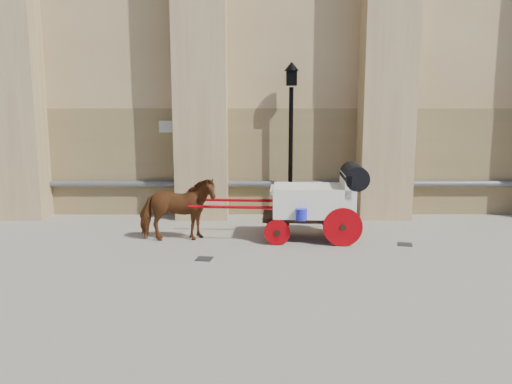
{
  "coord_description": "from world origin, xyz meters",
  "views": [
    {
      "loc": [
        0.44,
        -10.0,
        2.97
      ],
      "look_at": [
        0.48,
        1.18,
        1.12
      ],
      "focal_mm": 35.0,
      "sensor_mm": 36.0,
      "label": 1
    }
  ],
  "objects": [
    {
      "name": "street_lamp",
      "position": [
        1.42,
        3.52,
        2.26
      ],
      "size": [
        0.39,
        0.39,
        4.22
      ],
      "color": "black",
      "rests_on": "ground"
    },
    {
      "name": "carriage",
      "position": [
        1.93,
        1.23,
        0.94
      ],
      "size": [
        4.06,
        1.47,
        1.75
      ],
      "rotation": [
        0.0,
        0.0,
        -0.07
      ],
      "color": "black",
      "rests_on": "ground"
    },
    {
      "name": "horse",
      "position": [
        -1.31,
        1.11,
        0.73
      ],
      "size": [
        1.8,
        0.98,
        1.46
      ],
      "primitive_type": "imported",
      "rotation": [
        0.0,
        0.0,
        1.68
      ],
      "color": "#642E13",
      "rests_on": "ground"
    },
    {
      "name": "drain_grate_far",
      "position": [
        3.79,
        0.74,
        0.01
      ],
      "size": [
        0.39,
        0.39,
        0.01
      ],
      "primitive_type": "cube",
      "rotation": [
        0.0,
        0.0,
        -0.25
      ],
      "color": "black",
      "rests_on": "ground"
    },
    {
      "name": "ground",
      "position": [
        0.0,
        0.0,
        0.0
      ],
      "size": [
        90.0,
        90.0,
        0.0
      ],
      "primitive_type": "plane",
      "color": "gray",
      "rests_on": "ground"
    },
    {
      "name": "drain_grate_near",
      "position": [
        -0.57,
        -0.34,
        0.01
      ],
      "size": [
        0.37,
        0.37,
        0.01
      ],
      "primitive_type": "cube",
      "rotation": [
        0.0,
        0.0,
        -0.17
      ],
      "color": "black",
      "rests_on": "ground"
    }
  ]
}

